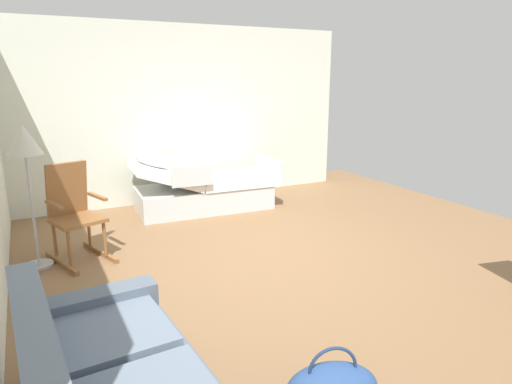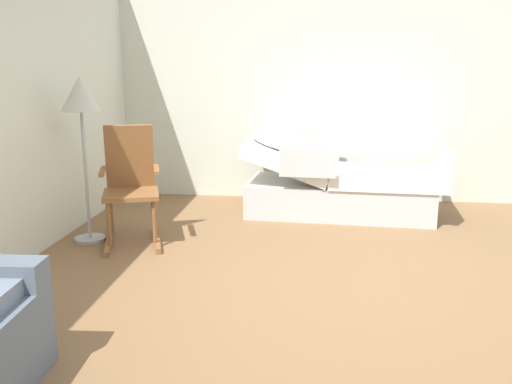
% 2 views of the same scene
% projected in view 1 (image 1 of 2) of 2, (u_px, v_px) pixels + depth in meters
% --- Properties ---
extents(ground_plane, '(7.19, 7.19, 0.00)m').
position_uv_depth(ground_plane, '(279.00, 259.00, 4.89)').
color(ground_plane, olive).
extents(side_wall, '(0.10, 5.40, 2.70)m').
position_uv_depth(side_wall, '(186.00, 114.00, 7.07)').
color(side_wall, silver).
rests_on(side_wall, ground).
extents(hospital_bed, '(1.10, 2.17, 0.92)m').
position_uv_depth(hospital_bed, '(204.00, 190.00, 6.70)').
color(hospital_bed, silver).
rests_on(hospital_bed, ground).
extents(rocking_chair, '(0.87, 0.68, 1.05)m').
position_uv_depth(rocking_chair, '(74.00, 214.00, 4.81)').
color(rocking_chair, brown).
rests_on(rocking_chair, ground).
extents(floor_lamp, '(0.34, 0.34, 1.48)m').
position_uv_depth(floor_lamp, '(25.00, 150.00, 4.41)').
color(floor_lamp, '#B2B5BA').
rests_on(floor_lamp, ground).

